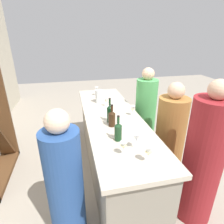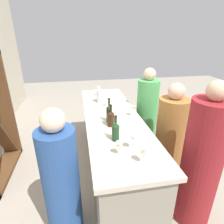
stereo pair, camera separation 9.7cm
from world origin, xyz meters
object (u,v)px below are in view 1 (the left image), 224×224
at_px(wine_glass_far_left, 106,100).
at_px(wine_glass_far_center, 97,89).
at_px(person_center_guest, 170,138).
at_px(wine_bottle_leftmost_olive_green, 118,131).
at_px(person_server_behind, 65,184).
at_px(wine_bottle_second_left_amber_brown, 112,118).
at_px(wine_bottle_center_dark_green, 110,113).
at_px(wine_glass_near_left, 133,109).
at_px(wine_glass_near_center, 148,152).
at_px(wine_glass_near_right, 136,138).
at_px(water_pitcher, 99,96).
at_px(person_right_guest, 202,162).
at_px(person_left_guest, 145,117).
at_px(wine_glass_far_right, 124,146).

distance_m(wine_glass_far_left, wine_glass_far_center, 0.57).
relative_size(wine_glass_far_center, person_center_guest, 0.11).
bearing_deg(wine_glass_far_left, wine_bottle_leftmost_olive_green, 176.01).
bearing_deg(person_server_behind, wine_bottle_leftmost_olive_green, 8.15).
bearing_deg(person_center_guest, wine_bottle_second_left_amber_brown, 6.68).
relative_size(wine_glass_far_left, wine_glass_far_center, 0.89).
distance_m(wine_bottle_center_dark_green, person_center_guest, 0.91).
relative_size(wine_glass_near_left, wine_glass_near_center, 0.88).
xyz_separation_m(wine_glass_near_right, water_pitcher, (1.39, 0.15, -0.01)).
bearing_deg(wine_bottle_leftmost_olive_green, wine_glass_near_center, -158.65).
height_order(wine_bottle_center_dark_green, person_center_guest, person_center_guest).
relative_size(water_pitcher, person_right_guest, 0.13).
relative_size(wine_bottle_center_dark_green, person_left_guest, 0.21).
xyz_separation_m(wine_glass_near_right, wine_glass_far_left, (1.19, 0.06, -0.02)).
bearing_deg(wine_glass_near_right, wine_bottle_leftmost_olive_green, 34.46).
bearing_deg(wine_glass_near_center, wine_bottle_second_left_amber_brown, 11.64).
relative_size(wine_glass_far_center, wine_glass_far_right, 1.16).
bearing_deg(person_left_guest, water_pitcher, 3.01).
distance_m(wine_glass_far_right, person_server_behind, 0.67).
bearing_deg(wine_glass_near_left, wine_glass_near_right, 163.93).
height_order(wine_glass_near_left, wine_glass_far_left, wine_glass_near_left).
height_order(wine_glass_far_right, person_server_behind, person_server_behind).
bearing_deg(person_center_guest, water_pitcher, -39.28).
relative_size(wine_glass_far_center, water_pitcher, 0.76).
bearing_deg(wine_glass_near_left, person_left_guest, -43.35).
relative_size(wine_bottle_leftmost_olive_green, person_server_behind, 0.20).
distance_m(wine_glass_near_center, person_center_guest, 1.07).
bearing_deg(person_center_guest, wine_glass_far_left, -34.84).
xyz_separation_m(wine_glass_far_left, wine_glass_far_center, (0.57, 0.07, 0.02)).
distance_m(person_left_guest, person_center_guest, 0.63).
relative_size(wine_bottle_leftmost_olive_green, wine_glass_near_right, 1.72).
bearing_deg(water_pitcher, wine_glass_far_center, -2.58).
xyz_separation_m(wine_glass_near_center, wine_glass_near_right, (0.22, 0.03, 0.01)).
bearing_deg(wine_glass_far_right, person_right_guest, -93.89).
bearing_deg(wine_bottle_second_left_amber_brown, wine_bottle_center_dark_green, 0.07).
xyz_separation_m(wine_glass_near_center, water_pitcher, (1.61, 0.18, -0.00)).
height_order(wine_glass_far_center, person_right_guest, person_right_guest).
height_order(wine_bottle_second_left_amber_brown, person_right_guest, person_right_guest).
bearing_deg(wine_glass_far_right, water_pitcher, -0.05).
distance_m(wine_glass_far_left, water_pitcher, 0.21).
xyz_separation_m(wine_bottle_center_dark_green, wine_glass_near_left, (0.12, -0.35, -0.02)).
bearing_deg(water_pitcher, wine_glass_far_right, 179.95).
distance_m(wine_glass_near_right, wine_glass_far_right, 0.16).
distance_m(wine_glass_near_left, wine_glass_far_center, 1.05).
xyz_separation_m(wine_bottle_leftmost_olive_green, water_pitcher, (1.20, 0.01, -0.00)).
bearing_deg(water_pitcher, wine_glass_near_left, -149.24).
bearing_deg(person_right_guest, wine_glass_far_left, -74.05).
height_order(wine_bottle_center_dark_green, person_left_guest, person_left_guest).
bearing_deg(person_right_guest, water_pitcher, -74.93).
relative_size(person_center_guest, person_server_behind, 1.00).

